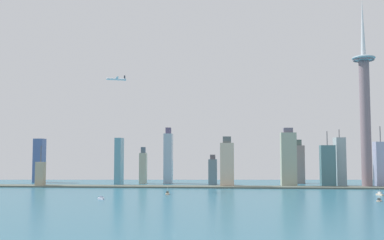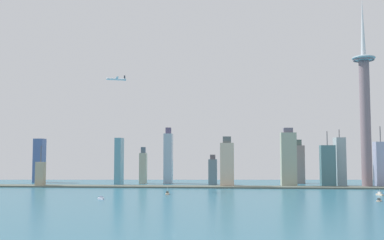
# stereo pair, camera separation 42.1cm
# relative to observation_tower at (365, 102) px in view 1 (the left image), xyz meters

# --- Properties ---
(ground_plane) EXTENTS (6000.00, 6000.00, 0.00)m
(ground_plane) POSITION_rel_observation_tower_xyz_m (-285.17, -460.05, -150.03)
(ground_plane) COLOR #2B6279
(waterfront_pier) EXTENTS (825.20, 40.16, 2.46)m
(waterfront_pier) POSITION_rel_observation_tower_xyz_m (-285.17, -18.89, -148.80)
(waterfront_pier) COLOR #4E554C
(waterfront_pier) RESTS_ON ground
(observation_tower) EXTENTS (39.92, 39.92, 338.45)m
(observation_tower) POSITION_rel_observation_tower_xyz_m (0.00, 0.00, 0.00)
(observation_tower) COLOR slate
(observation_tower) RESTS_ON ground
(skyscraper_0) EXTENTS (12.04, 27.96, 88.42)m
(skyscraper_0) POSITION_rel_observation_tower_xyz_m (-446.47, 34.88, -105.81)
(skyscraper_0) COLOR #5693A8
(skyscraper_0) RESTS_ON ground
(skyscraper_1) EXTENTS (26.52, 16.40, 86.52)m
(skyscraper_1) POSITION_rel_observation_tower_xyz_m (-102.67, 100.56, -110.25)
(skyscraper_1) COLOR gray
(skyscraper_1) RESTS_ON ground
(skyscraper_2) EXTENTS (17.30, 27.47, 103.84)m
(skyscraper_2) POSITION_rel_observation_tower_xyz_m (-33.69, 47.88, -105.65)
(skyscraper_2) COLOR #92A5A9
(skyscraper_2) RESTS_ON ground
(skyscraper_3) EXTENTS (25.83, 16.91, 99.41)m
(skyscraper_3) POSITION_rel_observation_tower_xyz_m (-61.19, 24.76, -112.95)
(skyscraper_3) COLOR #446F76
(skyscraper_3) RESTS_ON ground
(skyscraper_4) EXTENTS (22.00, 20.43, 107.30)m
(skyscraper_4) POSITION_rel_observation_tower_xyz_m (29.97, 16.27, -110.01)
(skyscraper_4) COLOR #98A0C1
(skyscraper_4) RESTS_ON ground
(skyscraper_5) EXTENTS (13.57, 15.05, 71.66)m
(skyscraper_5) POSITION_rel_observation_tower_xyz_m (-407.44, 73.16, -117.73)
(skyscraper_5) COLOR #B2B299
(skyscraper_5) RESTS_ON ground
(skyscraper_6) EXTENTS (15.12, 12.45, 72.85)m
(skyscraper_6) POSITION_rel_observation_tower_xyz_m (-574.69, -22.83, -127.75)
(skyscraper_6) COLOR tan
(skyscraper_6) RESTS_ON ground
(skyscraper_7) EXTENTS (16.19, 25.34, 56.84)m
(skyscraper_7) POSITION_rel_observation_tower_xyz_m (-269.64, 54.46, -124.24)
(skyscraper_7) COLOR slate
(skyscraper_7) RESTS_ON ground
(skyscraper_8) EXTENTS (27.02, 20.57, 105.04)m
(skyscraper_8) POSITION_rel_observation_tower_xyz_m (-133.06, 10.79, -100.20)
(skyscraper_8) COLOR #98A28E
(skyscraper_8) RESTS_ON ground
(skyscraper_9) EXTENTS (19.45, 21.79, 89.41)m
(skyscraper_9) POSITION_rel_observation_tower_xyz_m (-626.73, 92.90, -105.32)
(skyscraper_9) COLOR #445C92
(skyscraper_9) RESTS_ON ground
(skyscraper_10) EXTENTS (24.08, 12.97, 88.90)m
(skyscraper_10) POSITION_rel_observation_tower_xyz_m (-242.91, -12.18, -108.98)
(skyscraper_10) COLOR beige
(skyscraper_10) RESTS_ON ground
(skyscraper_11) EXTENTS (16.24, 24.72, 110.38)m
(skyscraper_11) POSITION_rel_observation_tower_xyz_m (-358.60, 81.66, -98.51)
(skyscraper_11) COLOR #95AEC1
(skyscraper_11) RESTS_ON ground
(boat_0) EXTENTS (8.98, 10.81, 7.97)m
(boat_0) POSITION_rel_observation_tower_xyz_m (-57.29, -227.12, -148.51)
(boat_0) COLOR beige
(boat_0) RESTS_ON ground
(boat_2) EXTENTS (7.77, 11.24, 9.84)m
(boat_2) POSITION_rel_observation_tower_xyz_m (-28.57, -144.40, -148.26)
(boat_2) COLOR beige
(boat_2) RESTS_ON ground
(boat_5) EXTENTS (9.19, 6.90, 4.41)m
(boat_5) POSITION_rel_observation_tower_xyz_m (-406.19, -229.50, -148.38)
(boat_5) COLOR white
(boat_5) RESTS_ON ground
(boat_6) EXTENTS (5.61, 15.53, 11.38)m
(boat_6) POSITION_rel_observation_tower_xyz_m (-329.67, -155.53, -148.29)
(boat_6) COLOR beige
(boat_6) RESTS_ON ground
(airplane) EXTENTS (31.21, 32.21, 8.53)m
(airplane) POSITION_rel_observation_tower_xyz_m (-423.43, -89.13, 30.48)
(airplane) COLOR white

